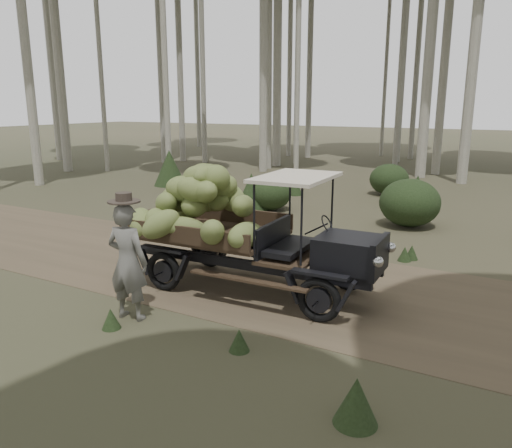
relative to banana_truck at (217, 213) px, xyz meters
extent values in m
plane|color=#473D2B|center=(-0.63, 0.72, -1.30)|extent=(120.00, 120.00, 0.00)
cube|color=brown|center=(-0.63, 0.72, -1.30)|extent=(70.00, 4.00, 0.01)
cube|color=black|center=(2.24, 0.19, -0.41)|extent=(0.92, 0.88, 0.49)
cube|color=black|center=(2.73, 0.20, -0.41)|extent=(0.12, 0.90, 0.55)
cube|color=black|center=(0.99, 0.15, -0.32)|extent=(0.11, 1.25, 0.49)
cube|color=#38281C|center=(-0.26, 0.10, -0.41)|extent=(2.56, 1.69, 0.07)
cube|color=#38281C|center=(-0.29, 0.91, -0.24)|extent=(2.51, 0.14, 0.29)
cube|color=#38281C|center=(-0.24, -0.70, -0.24)|extent=(2.51, 0.14, 0.29)
cube|color=#38281C|center=(-1.52, 0.06, -0.24)|extent=(0.11, 1.61, 0.29)
cube|color=beige|center=(1.37, 0.16, 0.69)|extent=(1.08, 1.55, 0.05)
cube|color=black|center=(0.66, 0.47, -0.75)|extent=(4.12, 0.23, 0.16)
cube|color=black|center=(0.69, -0.20, -0.75)|extent=(4.12, 0.23, 0.16)
torus|color=black|center=(2.04, 0.90, -0.96)|extent=(0.68, 0.14, 0.68)
torus|color=black|center=(2.09, -0.53, -0.96)|extent=(0.68, 0.14, 0.68)
torus|color=black|center=(-0.73, 0.80, -0.96)|extent=(0.68, 0.14, 0.68)
torus|color=black|center=(-0.69, -0.63, -0.96)|extent=(0.68, 0.14, 0.68)
sphere|color=beige|center=(2.79, 0.61, -0.36)|extent=(0.16, 0.16, 0.16)
sphere|color=beige|center=(2.82, -0.20, -0.36)|extent=(0.16, 0.16, 0.16)
ellipsoid|color=olive|center=(-1.30, -0.40, -0.20)|extent=(0.64, 0.79, 0.56)
ellipsoid|color=olive|center=(-0.85, -0.27, 0.14)|extent=(0.75, 0.70, 0.56)
ellipsoid|color=olive|center=(-0.61, 0.05, 0.34)|extent=(0.82, 0.67, 0.44)
ellipsoid|color=olive|center=(-0.28, 0.07, 0.63)|extent=(0.67, 0.70, 0.42)
ellipsoid|color=olive|center=(0.81, -0.45, -0.18)|extent=(0.53, 0.75, 0.44)
ellipsoid|color=olive|center=(-0.09, 0.59, 0.16)|extent=(0.91, 0.80, 0.62)
ellipsoid|color=olive|center=(-0.60, 0.09, 0.42)|extent=(0.34, 0.64, 0.47)
ellipsoid|color=olive|center=(-0.44, 0.21, 0.57)|extent=(0.92, 0.73, 0.62)
ellipsoid|color=olive|center=(-1.22, -0.53, -0.20)|extent=(0.87, 0.88, 0.67)
ellipsoid|color=olive|center=(-0.97, 0.12, 0.13)|extent=(0.88, 0.74, 0.48)
ellipsoid|color=olive|center=(-0.49, 0.04, 0.41)|extent=(0.68, 0.65, 0.38)
ellipsoid|color=olive|center=(-0.23, 0.06, 0.64)|extent=(0.36, 0.69, 0.38)
ellipsoid|color=olive|center=(-0.86, -0.49, -0.17)|extent=(0.89, 0.78, 0.68)
ellipsoid|color=olive|center=(-0.22, 0.30, 0.12)|extent=(0.75, 0.53, 0.45)
ellipsoid|color=olive|center=(-0.31, -0.20, 0.41)|extent=(0.79, 0.64, 0.55)
ellipsoid|color=olive|center=(-0.36, 0.01, 0.59)|extent=(0.67, 0.43, 0.44)
ellipsoid|color=olive|center=(-0.30, -0.52, -0.17)|extent=(0.87, 0.75, 0.48)
ellipsoid|color=olive|center=(-0.41, -0.08, 0.11)|extent=(0.49, 0.68, 0.46)
ellipsoid|color=olive|center=(-0.56, -0.08, 0.37)|extent=(0.90, 0.83, 0.57)
ellipsoid|color=olive|center=(-0.06, 0.09, 0.58)|extent=(0.58, 0.74, 0.59)
ellipsoid|color=olive|center=(-1.04, 0.54, -0.15)|extent=(0.65, 0.76, 0.49)
ellipsoid|color=olive|center=(0.48, 0.05, 0.16)|extent=(0.64, 0.85, 0.52)
ellipsoid|color=olive|center=(-0.12, -0.15, 0.38)|extent=(0.83, 0.79, 0.52)
ellipsoid|color=olive|center=(-0.37, 0.23, 0.57)|extent=(0.78, 0.60, 0.50)
ellipsoid|color=olive|center=(-1.11, -0.34, -0.22)|extent=(0.66, 0.51, 0.40)
ellipsoid|color=olive|center=(-0.48, 0.26, 0.13)|extent=(0.70, 0.43, 0.46)
ellipsoid|color=olive|center=(-0.15, 0.36, 0.37)|extent=(0.84, 0.66, 0.66)
ellipsoid|color=olive|center=(-0.59, -0.76, -0.10)|extent=(0.84, 0.81, 0.68)
ellipsoid|color=olive|center=(0.39, -0.72, -0.12)|extent=(0.74, 0.81, 0.63)
imported|color=#62615A|center=(-0.40, -1.75, -0.43)|extent=(0.68, 0.50, 1.74)
cylinder|color=#352C25|center=(-0.40, -1.75, 0.46)|extent=(0.52, 0.52, 0.02)
cylinder|color=#352C25|center=(-0.40, -1.75, 0.52)|extent=(0.26, 0.26, 0.14)
cylinder|color=#B2AD9E|center=(-7.15, 20.47, 7.17)|extent=(0.32, 0.32, 16.93)
cylinder|color=#B2AD9E|center=(-12.97, 14.42, 5.95)|extent=(0.30, 0.30, 14.50)
cylinder|color=#B2AD9E|center=(-17.36, 19.99, 7.07)|extent=(0.39, 0.39, 16.75)
cylinder|color=#B2AD9E|center=(-8.60, 20.90, 7.23)|extent=(0.28, 0.28, 17.06)
ellipsoid|color=#233319|center=(0.27, 10.36, -0.75)|extent=(1.34, 1.34, 1.07)
cone|color=#233319|center=(-7.68, 8.30, -0.61)|extent=(1.24, 1.24, 1.37)
ellipsoid|color=#233319|center=(1.92, 6.01, -0.67)|extent=(1.53, 1.53, 1.23)
cone|color=#233319|center=(-6.21, 8.13, -1.07)|extent=(0.42, 0.42, 0.47)
ellipsoid|color=#233319|center=(-6.48, 8.30, -1.07)|extent=(0.57, 0.57, 0.46)
cone|color=#233319|center=(1.37, 9.64, -0.87)|extent=(0.77, 0.77, 0.85)
ellipsoid|color=#233319|center=(0.78, 8.88, -1.04)|extent=(0.62, 0.62, 0.50)
cone|color=#233319|center=(-2.60, 8.77, -0.97)|extent=(0.59, 0.59, 0.65)
cone|color=#233319|center=(-2.58, 5.71, -0.74)|extent=(1.01, 1.01, 1.12)
cone|color=#233319|center=(3.30, -2.56, -1.05)|extent=(0.45, 0.45, 0.50)
ellipsoid|color=#233319|center=(-2.17, 6.09, -0.77)|extent=(1.28, 1.28, 1.03)
cone|color=#233319|center=(2.51, 3.02, -1.15)|extent=(0.27, 0.27, 0.30)
cone|color=#233319|center=(-3.93, 3.31, -1.15)|extent=(0.27, 0.27, 0.30)
cone|color=#233319|center=(1.53, 3.16, -1.15)|extent=(0.27, 0.27, 0.30)
cone|color=#233319|center=(-4.86, 3.12, -1.15)|extent=(0.27, 0.27, 0.30)
cone|color=#233319|center=(2.61, 3.20, -1.15)|extent=(0.27, 0.27, 0.30)
cone|color=#233319|center=(-1.08, 3.68, -1.15)|extent=(0.27, 0.27, 0.30)
cone|color=#233319|center=(-0.39, -2.15, -1.15)|extent=(0.27, 0.27, 0.30)
cone|color=#233319|center=(1.53, -1.84, -1.15)|extent=(0.27, 0.27, 0.30)
cone|color=#233319|center=(0.60, 3.23, -1.15)|extent=(0.27, 0.27, 0.30)
cone|color=#233319|center=(-0.28, 3.29, -1.15)|extent=(0.27, 0.27, 0.30)
cone|color=#233319|center=(-3.02, 3.40, -1.15)|extent=(0.27, 0.27, 0.30)
camera|label=1|loc=(4.56, -6.85, 1.80)|focal=35.00mm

